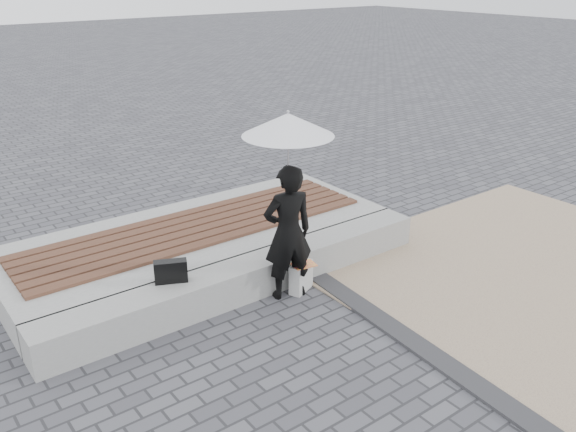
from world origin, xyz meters
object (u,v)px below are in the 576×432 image
Objects in this scene: handbag at (171,271)px; canvas_tote at (301,277)px; woman at (288,233)px; seating_ledge at (248,277)px; parasol at (288,125)px.

canvas_tote is at bearing 7.72° from handbag.
woman is 1.35m from handbag.
canvas_tote is (1.44, -0.44, -0.35)m from handbag.
woman is (0.34, -0.33, 0.60)m from seating_ledge.
woman is at bearing -44.05° from seating_ledge.
canvas_tote is at bearing -168.07° from woman.
handbag reaches higher than seating_ledge.
handbag is at bearing 139.70° from canvas_tote.
parasol reaches higher than seating_ledge.
parasol is at bearing 5.60° from handbag.
seating_ledge is 1.89m from parasol.
handbag is (-1.25, 0.43, -0.27)m from woman.
handbag reaches higher than canvas_tote.
woman is 4.46× the size of canvas_tote.
handbag is 1.55m from canvas_tote.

